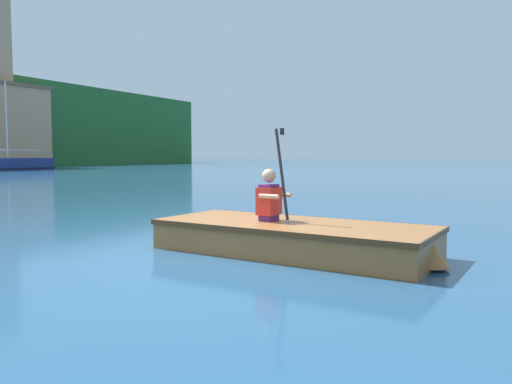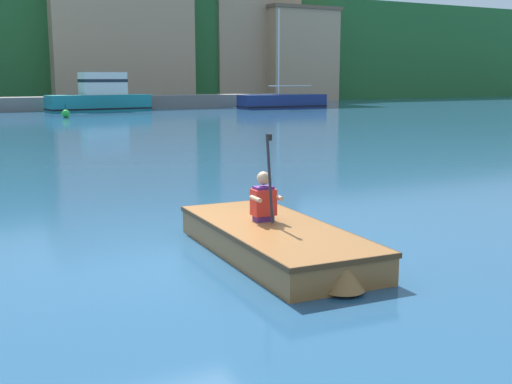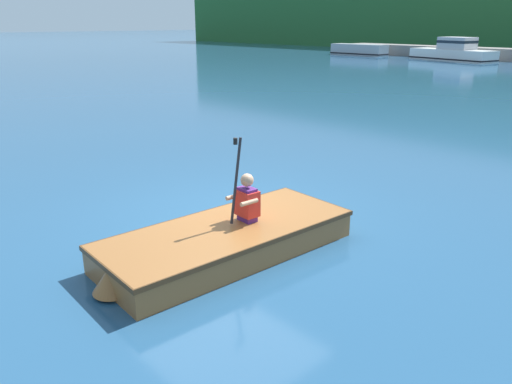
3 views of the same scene
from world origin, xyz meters
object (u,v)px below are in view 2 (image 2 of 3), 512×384
Objects in this scene: person_paddler at (264,199)px; channel_buoy at (66,114)px; rowboat_foreground at (277,239)px; moored_boat_dock_center_near at (100,97)px; moored_boat_dock_center_far at (282,102)px.

channel_buoy is (3.32, 28.74, -0.43)m from person_paddler.
channel_buoy reaches higher than rowboat_foreground.
person_paddler reaches higher than channel_buoy.
person_paddler is (0.02, 0.37, 0.44)m from rowboat_foreground.
channel_buoy is (-3.35, -5.70, -0.70)m from moored_boat_dock_center_near.
person_paddler is 28.93m from channel_buoy.
moored_boat_dock_center_far is 1.93× the size of rowboat_foreground.
moored_boat_dock_center_near is 9.23× the size of channel_buoy.
person_paddler is (-6.67, -34.44, -0.26)m from moored_boat_dock_center_near.
person_paddler is at bearing -96.59° from channel_buoy.
moored_boat_dock_center_near is at bearing 169.41° from moored_boat_dock_center_far.
moored_boat_dock_center_near is 35.08m from person_paddler.
moored_boat_dock_center_near is 0.98× the size of moored_boat_dock_center_far.
channel_buoy is at bearing -120.45° from moored_boat_dock_center_near.
rowboat_foreground is (-18.91, -32.53, -0.26)m from moored_boat_dock_center_far.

